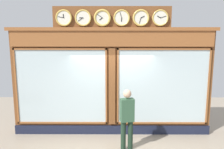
{
  "coord_description": "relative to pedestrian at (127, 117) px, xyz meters",
  "views": [
    {
      "loc": [
        -0.04,
        7.27,
        3.26
      ],
      "look_at": [
        0.0,
        0.0,
        1.91
      ],
      "focal_mm": 39.17,
      "sensor_mm": 36.0,
      "label": 1
    }
  ],
  "objects": [
    {
      "name": "shop_facade",
      "position": [
        0.41,
        -1.14,
        0.78
      ],
      "size": [
        6.23,
        0.42,
        3.92
      ],
      "color": "brown",
      "rests_on": "ground_plane"
    },
    {
      "name": "pedestrian",
      "position": [
        0.0,
        0.0,
        0.0
      ],
      "size": [
        0.4,
        0.29,
        1.69
      ],
      "color": "#1C2F21",
      "rests_on": "ground_plane"
    }
  ]
}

